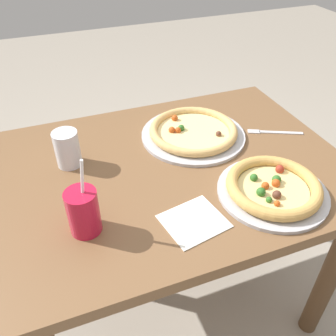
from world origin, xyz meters
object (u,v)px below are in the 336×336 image
pizza_near (273,188)px  pizza_far (193,132)px  drink_cup_colored (83,212)px  fork (272,132)px  water_cup_clear (67,148)px

pizza_near → pizza_far: (-0.09, 0.37, -0.00)m
drink_cup_colored → fork: size_ratio=1.18×
pizza_near → drink_cup_colored: size_ratio=1.44×
pizza_near → drink_cup_colored: bearing=174.3°
pizza_far → fork: 0.30m
pizza_near → pizza_far: size_ratio=0.87×
drink_cup_colored → pizza_near: bearing=-5.7°
pizza_near → water_cup_clear: (-0.54, 0.36, 0.04)m
water_cup_clear → fork: (0.73, -0.07, -0.06)m
pizza_near → drink_cup_colored: drink_cup_colored is taller
pizza_far → water_cup_clear: water_cup_clear is taller
pizza_near → pizza_far: pizza_near is taller
drink_cup_colored → water_cup_clear: drink_cup_colored is taller
pizza_far → drink_cup_colored: 0.55m
pizza_near → fork: 0.34m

